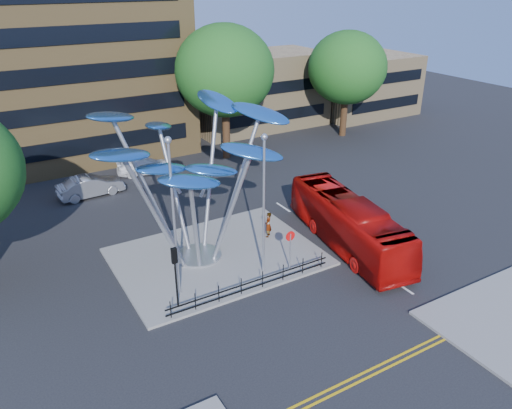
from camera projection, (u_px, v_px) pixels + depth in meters
ground at (285, 303)px, 26.40m from camera, size 120.00×120.00×0.00m
traffic_island at (217, 257)px, 30.60m from camera, size 12.00×9.00×0.15m
double_yellow_near at (361, 374)px, 21.71m from camera, size 40.00×0.12×0.01m
double_yellow_far at (365, 379)px, 21.48m from camera, size 40.00×0.12×0.01m
low_building_near at (257, 90)px, 55.51m from camera, size 15.00×8.00×8.00m
low_building_far at (364, 85)px, 60.60m from camera, size 12.00×8.00×7.00m
tree_right at (225, 71)px, 43.88m from camera, size 8.80×8.80×12.11m
tree_far at (347, 68)px, 50.71m from camera, size 8.00×8.00×10.81m
leaf_sculpture at (190, 151)px, 27.77m from camera, size 12.72×9.54×9.51m
street_lamp_left at (173, 206)px, 24.80m from camera, size 0.36×0.36×8.80m
street_lamp_right at (264, 194)px, 26.82m from camera, size 0.36×0.36×8.30m
traffic_light_island at (175, 265)px, 24.95m from camera, size 0.28×0.18×3.42m
no_entry_sign_island at (290, 244)px, 28.52m from camera, size 0.60×0.10×2.45m
pedestrian_railing_front at (252, 284)px, 27.04m from camera, size 10.00×0.06×1.00m
red_bus at (348, 223)px, 31.40m from camera, size 4.47×11.67×3.17m
pedestrian at (268, 225)px, 32.44m from camera, size 0.73×0.73×1.71m
parked_car_mid at (91, 186)px, 38.77m from camera, size 5.11×2.10×1.65m
parked_car_right at (145, 166)px, 43.24m from camera, size 5.09×2.71×1.40m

